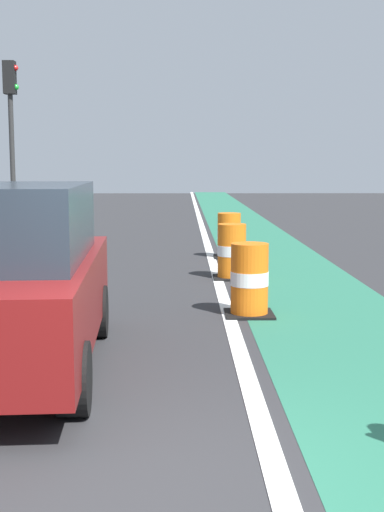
% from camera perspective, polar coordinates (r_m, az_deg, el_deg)
% --- Properties ---
extents(ground_plane, '(100.00, 100.00, 0.00)m').
position_cam_1_polar(ground_plane, '(5.14, -3.30, -18.34)').
color(ground_plane, '#2D2D30').
extents(bike_lane_strip, '(2.50, 80.00, 0.01)m').
position_cam_1_polar(bike_lane_strip, '(16.91, 6.68, -0.08)').
color(bike_lane_strip, '#286B51').
rests_on(bike_lane_strip, ground).
extents(lane_divider_stripe, '(0.20, 80.00, 0.01)m').
position_cam_1_polar(lane_divider_stripe, '(16.78, 1.60, -0.08)').
color(lane_divider_stripe, silver).
rests_on(lane_divider_stripe, ground).
extents(parked_suv_nearest, '(2.11, 4.69, 2.04)m').
position_cam_1_polar(parked_suv_nearest, '(7.68, -14.92, -1.74)').
color(parked_suv_nearest, maroon).
rests_on(parked_suv_nearest, ground).
extents(traffic_barrel_front, '(0.73, 0.73, 1.09)m').
position_cam_1_polar(traffic_barrel_front, '(10.27, 4.80, -2.04)').
color(traffic_barrel_front, orange).
rests_on(traffic_barrel_front, ground).
extents(traffic_barrel_mid, '(0.73, 0.73, 1.09)m').
position_cam_1_polar(traffic_barrel_mid, '(13.58, 3.33, 0.33)').
color(traffic_barrel_mid, orange).
rests_on(traffic_barrel_mid, ground).
extents(traffic_barrel_back, '(0.73, 0.73, 1.09)m').
position_cam_1_polar(traffic_barrel_back, '(16.63, 3.10, 1.67)').
color(traffic_barrel_back, orange).
rests_on(traffic_barrel_back, ground).
extents(traffic_light_corner, '(0.41, 0.32, 5.10)m').
position_cam_1_polar(traffic_light_corner, '(20.17, -14.80, 10.91)').
color(traffic_light_corner, '#2D2D2D').
rests_on(traffic_light_corner, ground).
extents(pedestrian_crossing, '(0.34, 0.20, 1.61)m').
position_cam_1_polar(pedestrian_crossing, '(19.86, -13.76, 3.39)').
color(pedestrian_crossing, '#33333D').
rests_on(pedestrian_crossing, ground).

